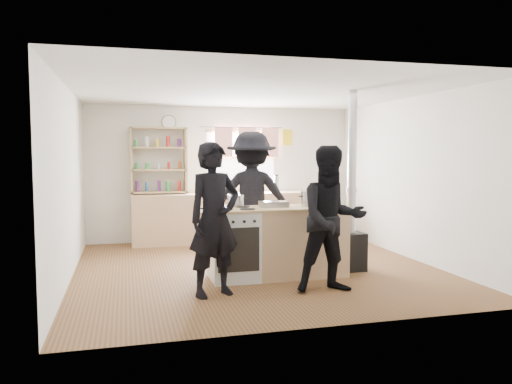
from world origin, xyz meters
The scene contains 14 objects.
ground centered at (0.00, 0.00, -0.01)m, with size 5.00×5.00×0.01m, color brown.
back_counter centered at (0.00, 2.22, 0.45)m, with size 3.40×0.55×0.90m, color tan.
shelving_unit centered at (-1.20, 2.34, 1.51)m, with size 1.00×0.28×1.20m.
thermos centered at (0.98, 2.22, 1.06)m, with size 0.10×0.10×0.31m, color silver.
cooking_island centered at (0.14, -0.55, 0.47)m, with size 1.97×0.64×0.93m.
skillet_greens centered at (-0.63, -0.66, 0.96)m, with size 0.30×0.30×0.05m.
roast_tray centered at (0.10, -0.51, 0.97)m, with size 0.38×0.26×0.07m.
stockpot_stove centered at (-0.38, -0.34, 1.01)m, with size 0.22×0.22×0.18m.
stockpot_counter centered at (0.64, -0.52, 1.03)m, with size 0.31×0.31×0.23m.
bread_board centered at (0.82, -0.57, 0.98)m, with size 0.31×0.24×0.12m.
flue_heater centered at (1.26, -0.44, 0.65)m, with size 0.35×0.35×2.50m.
person_near_left centered at (-0.81, -1.19, 0.89)m, with size 0.65×0.42×1.77m, color black.
person_near_right centered at (0.55, -1.39, 0.87)m, with size 0.84×0.66×1.73m, color black.
person_far centered at (0.03, 0.40, 0.98)m, with size 1.26×0.73×1.96m, color black.
Camera 1 is at (-1.79, -6.79, 1.65)m, focal length 35.00 mm.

